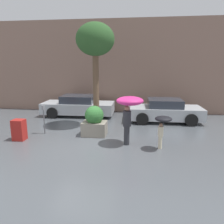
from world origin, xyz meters
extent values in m
plane|color=#51565B|center=(0.00, 0.00, 0.00)|extent=(40.00, 40.00, 0.00)
cube|color=#8C6B5B|center=(0.00, 6.50, 3.00)|extent=(18.00, 0.30, 6.00)
cube|color=gray|center=(0.21, 1.32, 0.31)|extent=(1.09, 0.83, 0.63)
sphere|color=#337033|center=(0.21, 1.32, 0.95)|extent=(0.85, 0.85, 0.85)
cylinder|color=#2D2D33|center=(1.76, 0.31, 0.39)|extent=(0.23, 0.23, 0.78)
cylinder|color=#2D2D33|center=(1.76, 0.31, 1.09)|extent=(0.33, 0.33, 0.62)
sphere|color=#997056|center=(1.76, 0.31, 1.51)|extent=(0.21, 0.21, 0.21)
cylinder|color=#4C4C51|center=(1.86, 0.42, 1.46)|extent=(0.02, 0.02, 0.67)
ellipsoid|color=#E02D84|center=(1.86, 0.42, 1.80)|extent=(1.08, 1.08, 0.35)
cylinder|color=beige|center=(3.08, 0.06, 0.25)|extent=(0.15, 0.15, 0.50)
cylinder|color=beige|center=(3.08, 0.06, 0.70)|extent=(0.21, 0.21, 0.40)
sphere|color=#997056|center=(3.08, 0.06, 0.96)|extent=(0.14, 0.14, 0.14)
cylinder|color=#4C4C51|center=(3.15, 0.00, 0.96)|extent=(0.02, 0.02, 0.49)
ellipsoid|color=black|center=(3.15, 0.00, 1.21)|extent=(0.64, 0.64, 0.20)
cube|color=#B7BCC1|center=(-1.61, 4.95, 0.51)|extent=(4.44, 1.86, 0.65)
cube|color=#2D333D|center=(-1.61, 4.95, 1.06)|extent=(2.01, 1.54, 0.45)
cylinder|color=black|center=(-2.96, 4.04, 0.33)|extent=(0.67, 0.23, 0.67)
cylinder|color=black|center=(-2.99, 5.81, 0.33)|extent=(0.67, 0.23, 0.67)
cylinder|color=black|center=(-0.23, 4.09, 0.33)|extent=(0.67, 0.23, 0.67)
cylinder|color=black|center=(-0.26, 5.86, 0.33)|extent=(0.67, 0.23, 0.67)
cube|color=#B7BCC1|center=(3.63, 4.24, 0.51)|extent=(4.18, 1.93, 0.65)
cube|color=#2D333D|center=(3.63, 4.24, 1.06)|extent=(1.91, 1.57, 0.45)
cylinder|color=black|center=(2.39, 3.30, 0.33)|extent=(0.68, 0.25, 0.67)
cylinder|color=black|center=(2.32, 5.07, 0.33)|extent=(0.68, 0.25, 0.67)
cylinder|color=black|center=(4.94, 3.40, 0.33)|extent=(0.68, 0.25, 0.67)
cylinder|color=black|center=(4.87, 5.17, 0.33)|extent=(0.68, 0.25, 0.67)
cylinder|color=brown|center=(-0.03, 2.91, 1.94)|extent=(0.31, 0.31, 3.87)
ellipsoid|color=#2D5628|center=(-0.03, 2.91, 4.40)|extent=(1.91, 1.91, 1.62)
cylinder|color=#595B60|center=(-2.16, 1.20, 0.57)|extent=(0.05, 0.05, 1.15)
cylinder|color=gray|center=(-2.16, 1.20, 1.25)|extent=(0.14, 0.14, 0.20)
cube|color=#B2231E|center=(-2.87, 0.24, 0.45)|extent=(0.50, 0.44, 0.90)
camera|label=1|loc=(2.30, -8.11, 3.27)|focal=35.00mm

